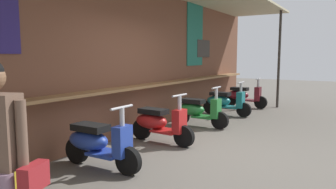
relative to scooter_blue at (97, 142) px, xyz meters
name	(u,v)px	position (x,y,z in m)	size (l,w,h in m)	color
ground_plane	(210,151)	(1.64, -1.08, -0.39)	(37.42, 37.42, 0.00)	#605B54
market_stall_facade	(124,49)	(1.65, 0.81, 1.41)	(13.36, 2.13, 3.28)	brown
scooter_blue	(97,142)	(0.00, 0.00, 0.00)	(0.46, 1.40, 0.97)	#233D9E
scooter_red	(158,123)	(1.65, 0.00, 0.00)	(0.47, 1.40, 0.97)	red
scooter_green	(197,110)	(3.32, 0.00, 0.00)	(0.46, 1.40, 0.97)	#237533
scooter_teal	(224,102)	(5.03, 0.00, 0.00)	(0.46, 1.40, 0.97)	#197075
scooter_maroon	(243,95)	(6.67, 0.00, 0.00)	(0.46, 1.40, 0.97)	maroon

